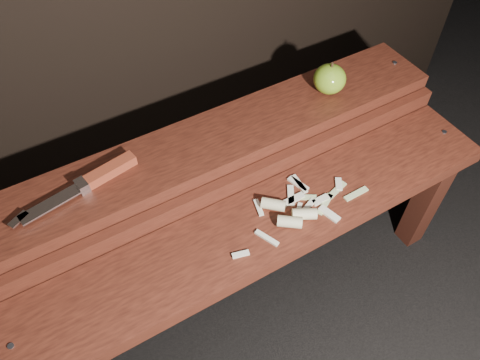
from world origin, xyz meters
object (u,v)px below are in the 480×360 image
apple (330,79)px  knife (96,178)px  bench_front_tier (266,240)px  bench_rear_tier (219,161)px

apple → knife: size_ratio=0.30×
bench_front_tier → apple: size_ratio=13.75×
bench_front_tier → bench_rear_tier: bearing=90.0°
bench_front_tier → knife: knife is taller
bench_front_tier → bench_rear_tier: size_ratio=1.00×
bench_rear_tier → apple: size_ratio=13.75×
apple → knife: (-0.62, 0.01, -0.03)m
bench_front_tier → knife: bearing=140.9°
bench_front_tier → bench_rear_tier: 0.23m
bench_rear_tier → apple: bearing=0.8°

